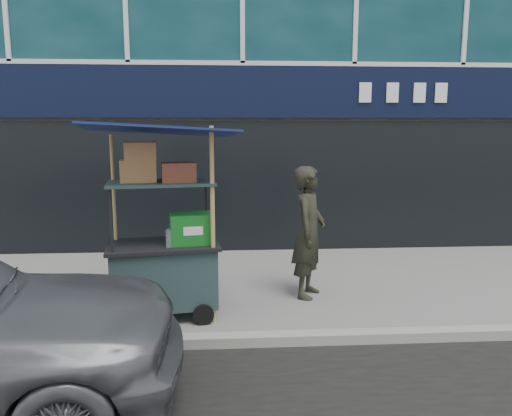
{
  "coord_description": "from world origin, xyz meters",
  "views": [
    {
      "loc": [
        -0.36,
        -5.21,
        2.33
      ],
      "look_at": [
        0.06,
        1.2,
        1.25
      ],
      "focal_mm": 35.0,
      "sensor_mm": 36.0,
      "label": 1
    }
  ],
  "objects": [
    {
      "name": "ground",
      "position": [
        0.0,
        0.0,
        0.0
      ],
      "size": [
        80.0,
        80.0,
        0.0
      ],
      "primitive_type": "plane",
      "color": "slate",
      "rests_on": "ground"
    },
    {
      "name": "curb",
      "position": [
        0.0,
        -0.2,
        0.06
      ],
      "size": [
        80.0,
        0.18,
        0.12
      ],
      "primitive_type": "cube",
      "color": "gray",
      "rests_on": "ground"
    },
    {
      "name": "vendor_cart",
      "position": [
        -1.08,
        0.7,
        0.83
      ],
      "size": [
        1.92,
        1.48,
        2.37
      ],
      "rotation": [
        0.0,
        0.0,
        0.15
      ],
      "color": "#1C2F30",
      "rests_on": "ground"
    },
    {
      "name": "vendor_man",
      "position": [
        0.79,
        1.32,
        0.89
      ],
      "size": [
        0.65,
        0.77,
        1.79
      ],
      "primitive_type": "imported",
      "rotation": [
        0.0,
        0.0,
        1.16
      ],
      "color": "black",
      "rests_on": "ground"
    }
  ]
}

